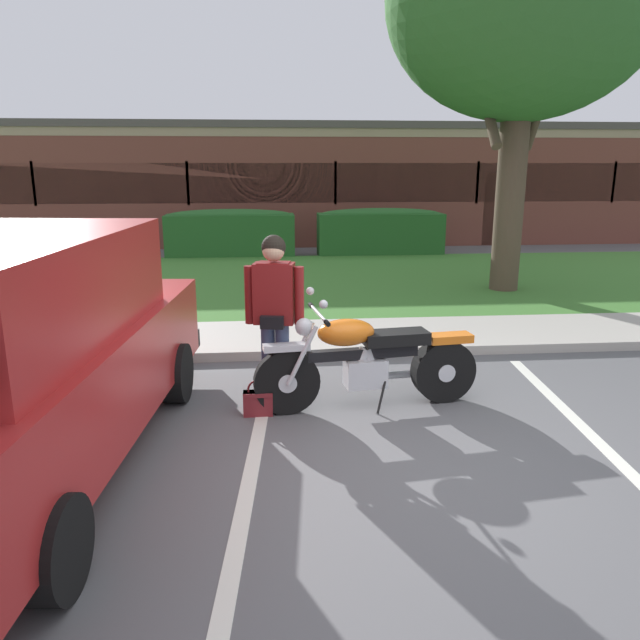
# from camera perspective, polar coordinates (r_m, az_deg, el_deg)

# --- Properties ---
(ground_plane) EXTENTS (140.00, 140.00, 0.00)m
(ground_plane) POSITION_cam_1_polar(r_m,az_deg,el_deg) (5.21, 8.10, -12.59)
(ground_plane) COLOR #565659
(curb_strip) EXTENTS (60.00, 0.20, 0.12)m
(curb_strip) POSITION_cam_1_polar(r_m,az_deg,el_deg) (7.73, 3.49, -2.93)
(curb_strip) COLOR #ADA89E
(curb_strip) RESTS_ON ground
(concrete_walk) EXTENTS (60.00, 1.50, 0.08)m
(concrete_walk) POSITION_cam_1_polar(r_m,az_deg,el_deg) (8.54, 2.65, -1.38)
(concrete_walk) COLOR #ADA89E
(concrete_walk) RESTS_ON ground
(grass_lawn) EXTENTS (60.00, 6.78, 0.06)m
(grass_lawn) POSITION_cam_1_polar(r_m,az_deg,el_deg) (12.55, 0.13, 3.66)
(grass_lawn) COLOR #3D752D
(grass_lawn) RESTS_ON ground
(stall_stripe_0) EXTENTS (0.45, 4.40, 0.01)m
(stall_stripe_0) POSITION_cam_1_polar(r_m,az_deg,el_deg) (5.26, -6.09, -12.17)
(stall_stripe_0) COLOR silver
(stall_stripe_0) RESTS_ON ground
(stall_stripe_1) EXTENTS (0.45, 4.40, 0.01)m
(stall_stripe_1) POSITION_cam_1_polar(r_m,az_deg,el_deg) (5.98, 24.24, -10.06)
(stall_stripe_1) COLOR silver
(stall_stripe_1) RESTS_ON ground
(motorcycle) EXTENTS (2.24, 0.82, 1.18)m
(motorcycle) POSITION_cam_1_polar(r_m,az_deg,el_deg) (6.04, 5.24, -3.72)
(motorcycle) COLOR black
(motorcycle) RESTS_ON ground
(rider_person) EXTENTS (0.57, 0.34, 1.70)m
(rider_person) POSITION_cam_1_polar(r_m,az_deg,el_deg) (5.88, -4.26, 0.98)
(rider_person) COLOR black
(rider_person) RESTS_ON ground
(handbag) EXTENTS (0.28, 0.13, 0.36)m
(handbag) POSITION_cam_1_polar(r_m,az_deg,el_deg) (5.94, -5.79, -7.50)
(handbag) COLOR maroon
(handbag) RESTS_ON ground
(parked_suv_adjacent) EXTENTS (2.33, 4.98, 1.86)m
(parked_suv_adjacent) POSITION_cam_1_polar(r_m,az_deg,el_deg) (5.14, -27.28, -3.00)
(parked_suv_adjacent) COLOR #AD2323
(parked_suv_adjacent) RESTS_ON ground
(shade_tree) EXTENTS (4.72, 4.72, 7.07)m
(shade_tree) POSITION_cam_1_polar(r_m,az_deg,el_deg) (12.17, 18.50, 26.35)
(shade_tree) COLOR #4C3D2D
(shade_tree) RESTS_ON ground
(hedge_left) EXTENTS (3.28, 0.90, 1.24)m
(hedge_left) POSITION_cam_1_polar(r_m,az_deg,el_deg) (16.11, -8.33, 8.10)
(hedge_left) COLOR #235623
(hedge_left) RESTS_ON ground
(hedge_center_left) EXTENTS (3.28, 0.90, 1.24)m
(hedge_center_left) POSITION_cam_1_polar(r_m,az_deg,el_deg) (16.37, 5.61, 8.27)
(hedge_center_left) COLOR #235623
(hedge_center_left) RESTS_ON ground
(brick_building) EXTENTS (24.66, 9.55, 3.53)m
(brick_building) POSITION_cam_1_polar(r_m,az_deg,el_deg) (22.54, 0.07, 12.81)
(brick_building) COLOR brown
(brick_building) RESTS_ON ground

